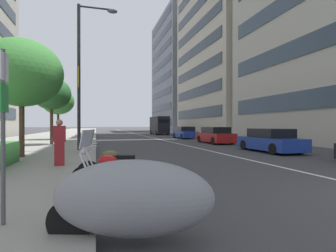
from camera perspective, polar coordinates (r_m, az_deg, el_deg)
name	(u,v)px	position (r m, az deg, el deg)	size (l,w,h in m)	color
sidewalk_right_plaza	(53,138)	(33.50, -23.92, -2.35)	(160.00, 9.76, 0.15)	gray
lane_centre_stripe	(143,136)	(38.72, -5.62, -2.09)	(110.00, 0.16, 0.01)	silver
motorcycle_second_in_row	(132,199)	(3.56, -7.85, -15.53)	(1.40, 2.27, 1.12)	gray
motorcycle_mid_row	(113,175)	(6.12, -12.02, -10.55)	(1.12, 1.96, 1.47)	black
motorcycle_by_sign_pole	(115,167)	(7.28, -11.63, -8.84)	(0.73, 2.07, 1.46)	black
car_following_behind	(270,141)	(16.36, 21.49, -3.05)	(4.44, 1.92, 1.36)	navy
car_mid_block_traffic	(215,136)	(22.70, 10.27, -2.07)	(4.57, 1.86, 1.40)	maroon
car_far_down_avenue	(185,133)	(30.48, 3.75, -1.49)	(4.48, 1.94, 1.39)	navy
delivery_van_ahead	(159,125)	(42.55, -1.93, 0.20)	(5.75, 2.09, 2.92)	black
parking_sign_by_curb	(3,115)	(4.39, -32.43, 2.05)	(0.32, 0.06, 2.51)	#47494C
street_lamp_with_banners	(85,64)	(15.94, -17.87, 12.77)	(1.26, 2.25, 8.28)	#232326
street_tree_far_plaza	(22,73)	(13.46, -29.47, 10.09)	(3.52, 3.52, 5.24)	#473323
street_tree_near_plaza_corner	(52,94)	(20.98, -24.22, 6.47)	(2.76, 2.76, 4.90)	#473323
street_tree_mid_sidewalk	(58,102)	(28.08, -22.99, 4.98)	(3.07, 3.07, 5.08)	#473323
pedestrian_on_plaza	(59,142)	(9.89, -22.74, -3.33)	(0.28, 0.41, 1.63)	maroon
office_tower_mid_left	(251,8)	(50.14, 17.76, 23.49)	(19.71, 19.99, 42.76)	beige
office_tower_near_left	(196,76)	(67.78, 6.26, 10.90)	(20.81, 18.90, 28.24)	gray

